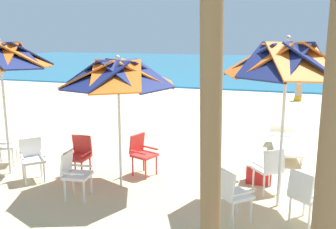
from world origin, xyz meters
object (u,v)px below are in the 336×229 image
plastic_chair_4 (142,152)px  beachgoer_seated (298,94)px  plastic_chair_1 (232,192)px  sun_lounger_1 (286,142)px  plastic_chair_6 (2,144)px  plastic_chair_5 (74,172)px  plastic_chair_7 (32,157)px  plastic_chair_3 (79,154)px  plastic_chair_2 (270,167)px  beach_umbrella_1 (118,75)px  cooler_box (259,173)px  beach_umbrella_0 (287,62)px  plastic_chair_0 (305,194)px  beach_umbrella_2 (0,57)px

plastic_chair_4 → beachgoer_seated: (3.23, 10.81, -0.20)m
plastic_chair_1 → sun_lounger_1: (0.74, 3.93, -0.22)m
sun_lounger_1 → plastic_chair_6: bearing=-154.3°
plastic_chair_5 → sun_lounger_1: size_ratio=0.39×
plastic_chair_7 → plastic_chair_5: bearing=-21.0°
plastic_chair_3 → plastic_chair_5: 1.06m
plastic_chair_2 → beach_umbrella_1: bearing=-167.5°
plastic_chair_7 → cooler_box: bearing=16.5°
beach_umbrella_0 → plastic_chair_6: beach_umbrella_0 is taller
plastic_chair_4 → plastic_chair_2: bearing=-3.0°
beach_umbrella_0 → plastic_chair_0: size_ratio=3.33×
beach_umbrella_0 → plastic_chair_4: (-2.78, 0.64, -1.97)m
beach_umbrella_0 → sun_lounger_1: (0.06, 3.11, -2.18)m
plastic_chair_6 → plastic_chair_3: bearing=-2.5°
plastic_chair_0 → beach_umbrella_2: (-5.87, 0.37, 1.96)m
plastic_chair_0 → sun_lounger_1: (-0.34, 3.65, -0.22)m
plastic_chair_0 → beachgoer_seated: (0.06, 11.99, -0.20)m
beach_umbrella_0 → sun_lounger_1: beach_umbrella_0 is taller
plastic_chair_0 → sun_lounger_1: size_ratio=0.39×
plastic_chair_0 → beachgoer_seated: bearing=89.7°
beachgoer_seated → cooler_box: bearing=-94.7°
plastic_chair_1 → beach_umbrella_1: (-2.24, 0.73, 1.68)m
cooler_box → plastic_chair_2: bearing=-64.9°
plastic_chair_3 → plastic_chair_4: bearing=24.1°
beach_umbrella_0 → beach_umbrella_1: (-2.92, -0.10, -0.29)m
beach_umbrella_2 → plastic_chair_2: bearing=7.4°
sun_lounger_1 → cooler_box: size_ratio=4.42×
plastic_chair_0 → plastic_chair_6: bearing=173.3°
plastic_chair_3 → plastic_chair_7: 0.93m
plastic_chair_5 → plastic_chair_6: size_ratio=1.00×
beach_umbrella_0 → beach_umbrella_2: size_ratio=1.01×
sun_lounger_1 → beachgoer_seated: (0.40, 8.35, 0.01)m
beach_umbrella_0 → plastic_chair_7: bearing=-175.9°
plastic_chair_0 → plastic_chair_2: same height
plastic_chair_3 → plastic_chair_6: bearing=177.5°
plastic_chair_0 → plastic_chair_2: size_ratio=1.00×
plastic_chair_1 → cooler_box: (0.28, 1.78, -0.30)m
beach_umbrella_2 → plastic_chair_7: 2.09m
beach_umbrella_2 → cooler_box: bearing=12.6°
beach_umbrella_0 → sun_lounger_1: size_ratio=1.30×
plastic_chair_0 → plastic_chair_2: 1.20m
plastic_chair_6 → plastic_chair_7: same height
beach_umbrella_2 → cooler_box: 5.67m
beachgoer_seated → plastic_chair_1: bearing=-95.3°
plastic_chair_1 → plastic_chair_6: 5.40m
beach_umbrella_2 → plastic_chair_5: bearing=-18.2°
beach_umbrella_0 → plastic_chair_1: bearing=-129.3°
plastic_chair_1 → plastic_chair_2: (0.49, 1.33, 0.00)m
beach_umbrella_1 → plastic_chair_5: size_ratio=2.92×
plastic_chair_6 → plastic_chair_7: size_ratio=1.00×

